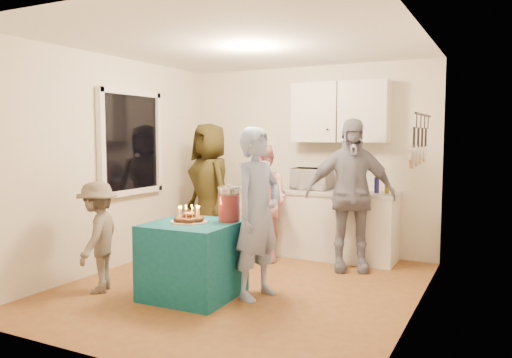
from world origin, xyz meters
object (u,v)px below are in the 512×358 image
at_px(microwave, 312,179).
at_px(woman_back_center, 263,202).
at_px(party_table, 193,260).
at_px(counter, 314,224).
at_px(punch_jar, 229,205).
at_px(man_birthday, 258,213).
at_px(woman_back_right, 350,195).
at_px(child_near_left, 98,237).
at_px(woman_back_left, 210,188).

relative_size(microwave, woman_back_center, 0.34).
bearing_deg(party_table, counter, 77.28).
bearing_deg(party_table, punch_jar, 39.60).
xyz_separation_m(man_birthday, woman_back_right, (0.54, 1.42, 0.06)).
bearing_deg(punch_jar, woman_back_center, 101.94).
bearing_deg(woman_back_right, party_table, -146.44).
relative_size(counter, punch_jar, 6.47).
xyz_separation_m(counter, man_birthday, (0.10, -1.91, 0.43)).
bearing_deg(counter, party_table, -102.72).
relative_size(woman_back_center, woman_back_right, 0.84).
bearing_deg(child_near_left, woman_back_center, 129.08).
bearing_deg(woman_back_center, party_table, -75.05).
height_order(man_birthday, woman_back_right, woman_back_right).
relative_size(counter, woman_back_center, 1.42).
relative_size(man_birthday, woman_back_center, 1.12).
distance_m(man_birthday, child_near_left, 1.71).
relative_size(microwave, punch_jar, 1.53).
bearing_deg(party_table, woman_back_center, 90.05).
bearing_deg(child_near_left, woman_back_left, 153.71).
xyz_separation_m(party_table, woman_back_right, (1.13, 1.71, 0.54)).
bearing_deg(woman_back_left, microwave, 48.71).
distance_m(man_birthday, woman_back_right, 1.52).
xyz_separation_m(punch_jar, man_birthday, (0.31, 0.05, -0.07)).
relative_size(microwave, child_near_left, 0.44).
distance_m(party_table, woman_back_center, 1.66).
xyz_separation_m(counter, woman_back_left, (-1.39, -0.43, 0.47)).
xyz_separation_m(microwave, punch_jar, (-0.17, -1.95, -0.12)).
height_order(counter, child_near_left, child_near_left).
bearing_deg(counter, microwave, 180.00).
bearing_deg(man_birthday, counter, 15.13).
relative_size(party_table, woman_back_left, 0.47).
height_order(party_table, woman_back_right, woman_back_right).
bearing_deg(party_table, child_near_left, -161.88).
height_order(woman_back_left, woman_back_center, woman_back_left).
distance_m(party_table, punch_jar, 0.67).
height_order(counter, woman_back_left, woman_back_left).
distance_m(punch_jar, child_near_left, 1.42).
distance_m(punch_jar, woman_back_left, 1.93).
bearing_deg(microwave, punch_jar, -94.42).
bearing_deg(woman_back_center, man_birthday, -50.87).
height_order(man_birthday, child_near_left, man_birthday).
bearing_deg(microwave, woman_back_left, -161.76).
distance_m(man_birthday, woman_back_left, 2.10).
height_order(microwave, woman_back_left, woman_back_left).
bearing_deg(woman_back_center, child_near_left, -101.85).
height_order(counter, punch_jar, punch_jar).
xyz_separation_m(party_table, man_birthday, (0.60, 0.28, 0.48)).
bearing_deg(child_near_left, microwave, 126.13).
bearing_deg(man_birthday, woman_back_right, -8.64).
height_order(punch_jar, child_near_left, child_near_left).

